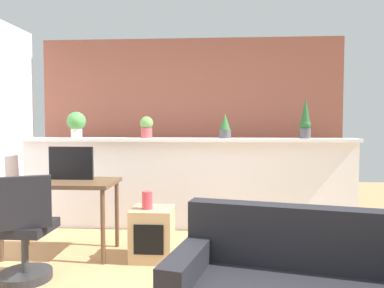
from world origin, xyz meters
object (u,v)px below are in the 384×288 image
potted_plant_1 (147,127)px  potted_plant_3 (305,120)px  potted_plant_0 (76,123)px  office_chair (24,237)px  side_cube_shelf (152,234)px  potted_plant_2 (225,127)px  vase_on_shelf (147,200)px  desk (61,189)px  tv_monitor (71,163)px

potted_plant_1 → potted_plant_3: (1.95, -0.04, 0.08)m
potted_plant_3 → potted_plant_0: bearing=-179.6°
office_chair → potted_plant_3: bearing=32.0°
office_chair → side_cube_shelf: 1.16m
side_cube_shelf → potted_plant_0: bearing=137.9°
potted_plant_3 → potted_plant_2: bearing=-179.4°
potted_plant_3 → side_cube_shelf: 2.28m
vase_on_shelf → potted_plant_3: bearing=31.7°
potted_plant_2 → potted_plant_3: size_ratio=0.62×
desk → potted_plant_3: bearing=20.0°
potted_plant_2 → side_cube_shelf: size_ratio=0.61×
desk → side_cube_shelf: desk is taller
potted_plant_3 → office_chair: bearing=-148.0°
side_cube_shelf → office_chair: bearing=-147.4°
side_cube_shelf → vase_on_shelf: vase_on_shelf is taller
potted_plant_3 → office_chair: 3.29m
tv_monitor → side_cube_shelf: (0.87, -0.16, -0.67)m
potted_plant_0 → potted_plant_2: bearing=0.3°
potted_plant_2 → potted_plant_1: bearing=177.2°
desk → tv_monitor: (0.07, 0.08, 0.25)m
potted_plant_3 → office_chair: potted_plant_3 is taller
potted_plant_0 → office_chair: bearing=-84.3°
potted_plant_0 → side_cube_shelf: bearing=-42.1°
side_cube_shelf → vase_on_shelf: bearing=-144.6°
office_chair → vase_on_shelf: (0.93, 0.59, 0.20)m
potted_plant_1 → office_chair: 2.05m
potted_plant_0 → office_chair: (0.16, -1.64, -0.94)m
potted_plant_1 → potted_plant_2: potted_plant_2 is taller
side_cube_shelf → potted_plant_3: bearing=31.6°
potted_plant_2 → side_cube_shelf: (-0.73, -1.03, -1.04)m
side_cube_shelf → vase_on_shelf: 0.34m
side_cube_shelf → potted_plant_2: bearing=54.8°
potted_plant_1 → potted_plant_2: bearing=-2.8°
potted_plant_1 → side_cube_shelf: potted_plant_1 is taller
office_chair → side_cube_shelf: (0.97, 0.62, -0.14)m
potted_plant_0 → desk: bearing=-78.5°
office_chair → vase_on_shelf: size_ratio=5.29×
potted_plant_0 → desk: potted_plant_0 is taller
potted_plant_2 → vase_on_shelf: 1.49m
potted_plant_3 → side_cube_shelf: size_ratio=0.98×
tv_monitor → vase_on_shelf: 0.91m
potted_plant_2 → office_chair: (-1.69, -1.65, -0.90)m
potted_plant_0 → office_chair: 1.90m
potted_plant_2 → side_cube_shelf: potted_plant_2 is taller
potted_plant_1 → vase_on_shelf: potted_plant_1 is taller
potted_plant_1 → office_chair: size_ratio=0.30×
potted_plant_2 → desk: potted_plant_2 is taller
tv_monitor → potted_plant_2: bearing=28.6°
potted_plant_0 → potted_plant_3: size_ratio=0.67×
potted_plant_0 → desk: size_ratio=0.30×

